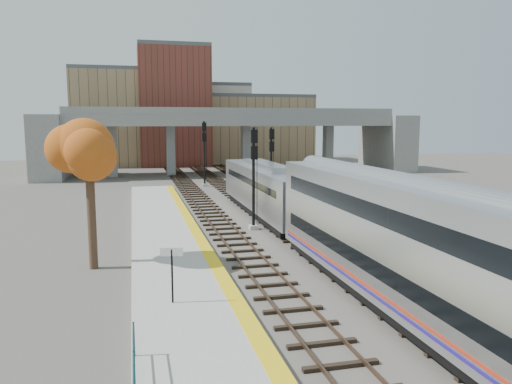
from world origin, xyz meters
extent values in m
plane|color=#47423D|center=(0.00, 0.00, 0.00)|extent=(160.00, 160.00, 0.00)
cube|color=#9E9E99|center=(-7.25, 0.00, 0.17)|extent=(4.50, 60.00, 0.35)
cube|color=yellow|center=(-5.35, 0.00, 0.35)|extent=(0.70, 60.00, 0.01)
cube|color=black|center=(-3.20, 12.50, 0.07)|extent=(2.50, 95.00, 0.14)
cube|color=brown|center=(-3.92, 12.50, 0.18)|extent=(0.07, 95.00, 0.14)
cube|color=brown|center=(-2.48, 12.50, 0.18)|extent=(0.07, 95.00, 0.14)
cube|color=black|center=(1.00, 12.50, 0.07)|extent=(2.50, 95.00, 0.14)
cube|color=brown|center=(0.28, 12.50, 0.18)|extent=(0.07, 95.00, 0.14)
cube|color=brown|center=(1.72, 12.50, 0.18)|extent=(0.07, 95.00, 0.14)
cube|color=black|center=(5.00, 12.50, 0.07)|extent=(2.50, 95.00, 0.14)
cube|color=brown|center=(4.28, 12.50, 0.18)|extent=(0.07, 95.00, 0.14)
cube|color=brown|center=(5.72, 12.50, 0.18)|extent=(0.07, 95.00, 0.14)
cube|color=slate|center=(5.00, 45.00, 7.75)|extent=(46.00, 10.00, 1.50)
cube|color=slate|center=(5.00, 40.20, 9.00)|extent=(46.00, 0.20, 1.00)
cube|color=slate|center=(5.00, 49.80, 9.00)|extent=(46.00, 0.20, 1.00)
cube|color=slate|center=(-12.00, 45.00, 3.50)|extent=(1.20, 1.60, 7.00)
cube|color=slate|center=(-4.00, 45.00, 3.50)|extent=(1.20, 1.60, 7.00)
cube|color=slate|center=(7.00, 45.00, 3.50)|extent=(1.20, 1.60, 7.00)
cube|color=slate|center=(20.00, 45.00, 3.50)|extent=(1.20, 1.60, 7.00)
cube|color=slate|center=(-20.00, 45.00, 4.25)|extent=(4.00, 12.00, 8.50)
cube|color=slate|center=(30.00, 45.00, 4.25)|extent=(4.00, 12.00, 8.50)
cube|color=#967B57|center=(-10.00, 65.00, 8.00)|extent=(18.00, 14.00, 16.00)
cube|color=#4C4C4F|center=(-10.00, 65.00, 16.30)|extent=(18.00, 14.00, 0.60)
cube|color=beige|center=(4.00, 70.00, 7.00)|extent=(16.00, 16.00, 14.00)
cube|color=#4C4C4F|center=(4.00, 70.00, 14.30)|extent=(16.00, 16.00, 0.60)
cube|color=brown|center=(-2.00, 62.00, 10.00)|extent=(12.00, 10.00, 20.00)
cube|color=#4C4C4F|center=(-2.00, 62.00, 20.30)|extent=(12.00, 10.00, 0.60)
cube|color=#967B57|center=(14.00, 68.00, 6.00)|extent=(20.00, 14.00, 12.00)
cube|color=#4C4C4F|center=(14.00, 68.00, 12.30)|extent=(20.00, 14.00, 0.60)
cube|color=black|center=(14.00, 28.00, 0.02)|extent=(14.00, 18.00, 0.04)
cube|color=#A8AAB2|center=(1.00, 11.00, 2.35)|extent=(3.00, 19.00, 3.20)
cube|color=black|center=(1.00, 20.52, 2.95)|extent=(2.20, 0.06, 1.10)
cube|color=black|center=(1.00, 11.00, 2.95)|extent=(3.02, 16.15, 0.50)
cube|color=black|center=(1.00, 11.00, 0.50)|extent=(2.70, 17.10, 0.50)
cube|color=#A8AAB2|center=(1.00, 11.00, 4.15)|extent=(1.60, 9.50, 0.40)
cube|color=#A8AAB2|center=(1.00, -11.60, 2.95)|extent=(3.00, 25.00, 4.60)
cube|color=black|center=(1.00, -11.60, 4.15)|extent=(3.02, 23.00, 0.75)
cube|color=black|center=(1.00, -11.60, 2.05)|extent=(3.02, 23.00, 0.65)
cube|color=#A82B14|center=(1.00, -11.60, 1.20)|extent=(3.03, 24.00, 0.12)
cube|color=navy|center=(1.00, -11.60, 1.00)|extent=(3.03, 24.00, 0.12)
cube|color=black|center=(1.00, -11.60, 0.45)|extent=(2.70, 23.75, 0.40)
cube|color=#9E9E99|center=(-1.10, 6.59, 0.15)|extent=(0.60, 0.60, 0.30)
cylinder|color=black|center=(-1.10, 6.59, 3.60)|extent=(0.21, 0.21, 7.19)
cube|color=black|center=(-1.10, 6.34, 6.58)|extent=(0.46, 0.18, 0.92)
cube|color=black|center=(-1.10, 6.34, 5.45)|extent=(0.46, 0.18, 0.92)
cube|color=#9E9E99|center=(3.00, 16.76, 0.15)|extent=(0.60, 0.60, 0.30)
cylinder|color=black|center=(3.00, 16.76, 3.53)|extent=(0.20, 0.20, 7.06)
cube|color=black|center=(3.00, 16.51, 6.46)|extent=(0.45, 0.18, 0.91)
cube|color=black|center=(3.00, 16.51, 5.35)|extent=(0.45, 0.18, 0.91)
cube|color=#9E9E99|center=(-1.10, 31.20, 0.15)|extent=(0.60, 0.60, 0.30)
cylinder|color=black|center=(-1.10, 31.20, 3.83)|extent=(0.22, 0.22, 7.66)
cube|color=black|center=(-1.10, 30.95, 7.00)|extent=(0.49, 0.18, 0.98)
cube|color=black|center=(-1.10, 30.95, 5.80)|extent=(0.49, 0.18, 0.98)
cylinder|color=black|center=(-7.88, -7.62, 1.45)|extent=(0.08, 0.08, 2.20)
cube|color=white|center=(-7.88, -7.62, 2.45)|extent=(0.89, 0.23, 0.35)
cylinder|color=#382619|center=(-11.41, -0.69, 2.77)|extent=(0.44, 0.44, 5.54)
ellipsoid|color=#D1501B|center=(-11.41, -0.69, 5.94)|extent=(3.60, 3.60, 3.96)
imported|color=#99999E|center=(12.73, 22.41, 0.60)|extent=(2.23, 3.51, 1.11)
imported|color=#99999E|center=(12.26, 29.55, 0.71)|extent=(2.70, 4.29, 1.33)
imported|color=#99999E|center=(18.51, 31.49, 0.71)|extent=(3.79, 4.96, 1.34)
camera|label=1|loc=(-9.24, -27.11, 7.55)|focal=35.00mm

